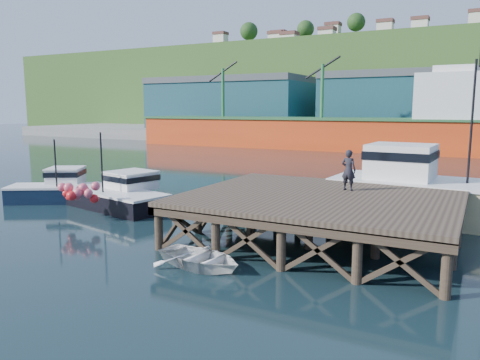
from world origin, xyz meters
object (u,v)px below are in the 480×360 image
Objects in this scene: dinghy at (200,258)px; dockworker at (349,170)px; trawler at (449,190)px; boat_black at (118,194)px; boat_navy at (62,188)px.

dockworker reaches higher than dinghy.
trawler is 14.67m from dinghy.
trawler is (18.24, 5.36, 0.90)m from boat_black.
dockworker is (3.66, 7.63, 2.73)m from dinghy.
boat_black is 14.22m from dockworker.
boat_navy is 18.97m from dockworker.
boat_black reaches higher than dinghy.
dockworker is at bearing 15.17° from boat_black.
dockworker is (14.02, 0.69, 2.26)m from boat_black.
dockworker is (-4.22, -4.67, 1.36)m from trawler.
trawler reaches higher than dinghy.
boat_navy is 3.49× the size of dockworker.
boat_black is at bearing 12.50° from dockworker.
boat_navy reaches higher than dockworker.
dockworker is at bearing -128.72° from trawler.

